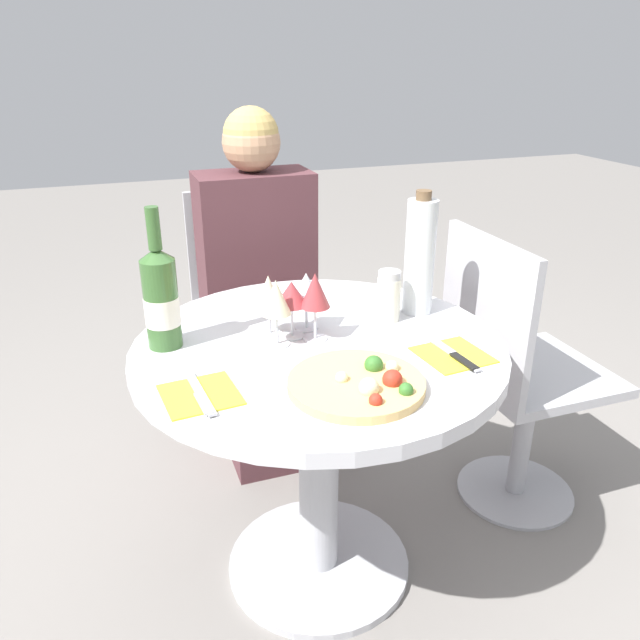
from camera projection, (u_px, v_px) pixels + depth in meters
name	position (u px, v px, depth m)	size (l,w,h in m)	color
ground_plane	(319.00, 565.00, 1.79)	(12.00, 12.00, 0.00)	gray
dining_table	(319.00, 405.00, 1.57)	(0.90, 0.90, 0.71)	#B2B2B7
chair_behind_diner	(255.00, 317.00, 2.33)	(0.42, 0.42, 0.90)	#ADADB2
seated_diner	(264.00, 307.00, 2.17)	(0.39, 0.43, 1.20)	#512D33
chair_empty_side	(514.00, 379.00, 1.89)	(0.42, 0.42, 0.90)	#ADADB2
pizza_large	(361.00, 383.00, 1.30)	(0.29, 0.29, 0.05)	#DBB26B
wine_bottle	(161.00, 298.00, 1.44)	(0.08, 0.08, 0.34)	#38602D
tall_carafe	(420.00, 256.00, 1.62)	(0.08, 0.08, 0.33)	silver
sugar_shaker	(389.00, 296.00, 1.61)	(0.06, 0.06, 0.13)	silver
wine_glass_back_left	(269.00, 293.00, 1.51)	(0.06, 0.06, 0.15)	silver
wine_glass_back_right	(306.00, 288.00, 1.54)	(0.08, 0.08, 0.15)	silver
wine_glass_center	(292.00, 295.00, 1.50)	(0.08, 0.08, 0.14)	silver
wine_glass_front_right	(315.00, 292.00, 1.48)	(0.07, 0.07, 0.17)	silver
wine_glass_front_left	(276.00, 299.00, 1.45)	(0.07, 0.07, 0.16)	silver
place_setting_left	(200.00, 395.00, 1.27)	(0.16, 0.19, 0.01)	yellow
place_setting_right	(454.00, 355.00, 1.44)	(0.16, 0.19, 0.01)	yellow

